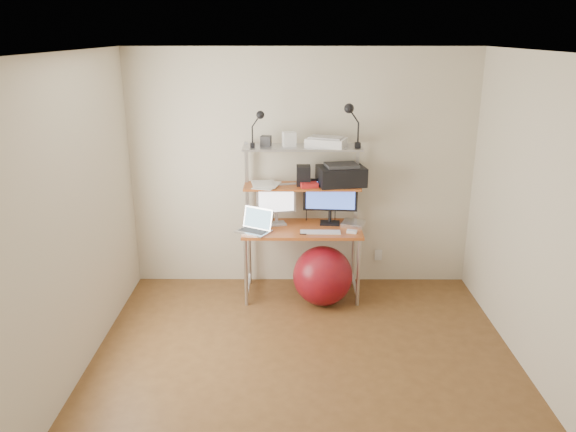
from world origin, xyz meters
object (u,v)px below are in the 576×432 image
exercise_ball (323,276)px  printer (341,175)px  laptop (256,226)px  monitor_silver (276,201)px  monitor_black (330,197)px

exercise_ball → printer: bearing=61.7°
exercise_ball → laptop: bearing=170.9°
monitor_silver → exercise_ball: bearing=-49.7°
monitor_black → laptop: bearing=-157.3°
laptop → exercise_ball: 0.84m
monitor_black → printer: 0.26m
monitor_silver → printer: printer is taller
monitor_silver → printer: 0.71m
monitor_silver → printer: size_ratio=0.88×
monitor_black → printer: (0.10, -0.00, 0.24)m
monitor_black → monitor_silver: bearing=-172.7°
laptop → printer: (0.86, 0.24, 0.47)m
printer → exercise_ball: size_ratio=0.86×
printer → exercise_ball: 1.03m
monitor_silver → laptop: monitor_silver is taller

